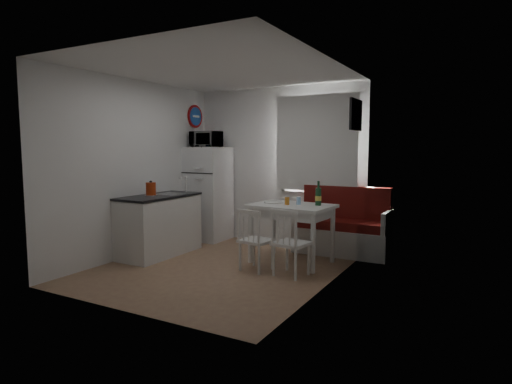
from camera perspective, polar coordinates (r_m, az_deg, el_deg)
floor at (r=5.86m, az=-4.68°, el=-10.00°), size 3.00×3.50×0.02m
ceiling at (r=5.72m, az=-4.91°, el=15.92°), size 3.00×3.50×0.02m
wall_back at (r=7.17m, az=2.96°, el=3.49°), size 3.00×0.02×2.60m
wall_front at (r=4.30m, az=-17.79°, el=1.54°), size 3.00×0.02×2.60m
wall_left at (r=6.59m, az=-15.75°, el=3.05°), size 0.02×3.50×2.60m
wall_right at (r=4.98m, az=9.78°, el=2.31°), size 0.02×3.50×2.60m
window at (r=6.86m, az=8.17°, el=6.04°), size 1.22×0.06×1.47m
curtain at (r=6.79m, az=7.97°, el=6.47°), size 1.35×0.02×1.50m
kitchen_counter at (r=6.59m, az=-12.72°, el=-4.26°), size 0.62×1.32×1.16m
wall_sign at (r=7.69m, az=-8.08°, el=9.95°), size 0.03×0.40×0.40m
picture_frame at (r=6.04m, az=13.13°, el=10.00°), size 0.04×0.52×0.42m
bench at (r=6.62m, az=11.41°, el=-5.23°), size 1.42×0.55×1.02m
dining_table at (r=5.97m, az=4.79°, el=-2.56°), size 1.15×0.84×0.82m
chair_left at (r=5.54m, az=-0.38°, el=-5.54°), size 0.44×0.42×0.44m
chair_right at (r=5.31m, az=4.35°, el=-5.82°), size 0.45×0.44×0.46m
fridge at (r=7.50m, az=-6.38°, el=-0.21°), size 0.64×0.64×1.61m
microwave at (r=7.42m, az=-6.69°, el=7.00°), size 0.49×0.33×0.27m
kettle at (r=6.32m, az=-13.84°, el=0.38°), size 0.17×0.17×0.23m
wine_bottle at (r=5.89m, az=8.31°, el=-0.16°), size 0.08×0.08×0.34m
drinking_glass_orange at (r=5.92m, az=4.16°, el=-1.20°), size 0.06×0.06×0.11m
drinking_glass_blue at (r=5.96m, az=5.70°, el=-1.18°), size 0.06×0.06×0.10m
plate at (r=6.10m, az=2.29°, el=-1.39°), size 0.27×0.27×0.02m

